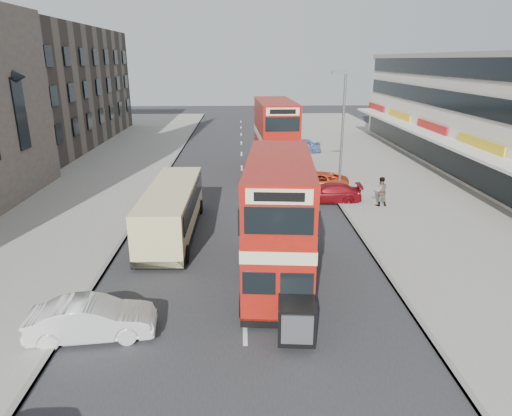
% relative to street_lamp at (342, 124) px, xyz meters
% --- Properties ---
extents(ground, '(160.00, 160.00, 0.00)m').
position_rel_street_lamp_xyz_m(ground, '(-6.52, -18.00, -4.78)').
color(ground, '#28282B').
rests_on(ground, ground).
extents(road_surface, '(12.00, 90.00, 0.01)m').
position_rel_street_lamp_xyz_m(road_surface, '(-6.52, 2.00, -4.78)').
color(road_surface, '#28282B').
rests_on(road_surface, ground).
extents(pavement_right, '(12.00, 90.00, 0.15)m').
position_rel_street_lamp_xyz_m(pavement_right, '(5.48, 2.00, -4.71)').
color(pavement_right, gray).
rests_on(pavement_right, ground).
extents(pavement_left, '(12.00, 90.00, 0.15)m').
position_rel_street_lamp_xyz_m(pavement_left, '(-18.52, 2.00, -4.71)').
color(pavement_left, gray).
rests_on(pavement_left, ground).
extents(kerb_left, '(0.20, 90.00, 0.16)m').
position_rel_street_lamp_xyz_m(kerb_left, '(-12.62, 2.00, -4.71)').
color(kerb_left, gray).
rests_on(kerb_left, ground).
extents(kerb_right, '(0.20, 90.00, 0.16)m').
position_rel_street_lamp_xyz_m(kerb_right, '(-0.42, 2.00, -4.71)').
color(kerb_right, gray).
rests_on(kerb_right, ground).
extents(brick_terrace, '(14.00, 28.00, 12.00)m').
position_rel_street_lamp_xyz_m(brick_terrace, '(-28.52, 20.00, 1.22)').
color(brick_terrace, '#66594C').
rests_on(brick_terrace, ground).
extents(commercial_row, '(9.90, 46.20, 9.30)m').
position_rel_street_lamp_xyz_m(commercial_row, '(13.42, 4.00, -0.09)').
color(commercial_row, beige).
rests_on(commercial_row, ground).
extents(street_lamp, '(1.00, 0.20, 8.12)m').
position_rel_street_lamp_xyz_m(street_lamp, '(0.00, 0.00, 0.00)').
color(street_lamp, slate).
rests_on(street_lamp, ground).
extents(bus_main, '(3.18, 9.25, 5.00)m').
position_rel_street_lamp_xyz_m(bus_main, '(-5.10, -12.46, -2.15)').
color(bus_main, black).
rests_on(bus_main, ground).
extents(bus_second, '(3.11, 10.07, 5.53)m').
position_rel_street_lamp_xyz_m(bus_second, '(-3.81, 6.55, -1.88)').
color(bus_second, black).
rests_on(bus_second, ground).
extents(coach, '(2.45, 9.09, 2.40)m').
position_rel_street_lamp_xyz_m(coach, '(-10.20, -7.12, -3.37)').
color(coach, black).
rests_on(coach, ground).
extents(car_left_front, '(4.20, 1.85, 1.34)m').
position_rel_street_lamp_xyz_m(car_left_front, '(-11.54, -16.30, -4.11)').
color(car_left_front, silver).
rests_on(car_left_front, ground).
extents(car_right_a, '(4.32, 2.02, 1.22)m').
position_rel_street_lamp_xyz_m(car_right_a, '(-1.00, -1.74, -4.17)').
color(car_right_a, maroon).
rests_on(car_right_a, ground).
extents(car_right_b, '(4.79, 2.63, 1.27)m').
position_rel_street_lamp_xyz_m(car_right_b, '(-1.39, 1.05, -4.15)').
color(car_right_b, '#DF4316').
rests_on(car_right_b, ground).
extents(car_right_c, '(4.33, 1.81, 1.46)m').
position_rel_street_lamp_xyz_m(car_right_c, '(-0.99, 13.98, -4.05)').
color(car_right_c, '#5C7BB9').
rests_on(car_right_c, ground).
extents(pedestrian_near, '(0.71, 0.51, 1.85)m').
position_rel_street_lamp_xyz_m(pedestrian_near, '(1.96, -3.04, -3.71)').
color(pedestrian_near, gray).
rests_on(pedestrian_near, pavement_right).
extents(cyclist, '(0.82, 1.90, 1.93)m').
position_rel_street_lamp_xyz_m(cyclist, '(-1.86, 4.44, -4.15)').
color(cyclist, gray).
rests_on(cyclist, ground).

